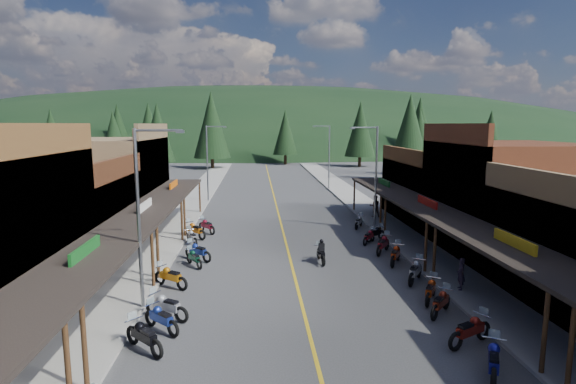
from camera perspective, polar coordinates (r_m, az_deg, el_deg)
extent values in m
plane|color=#38383A|center=(26.72, 0.44, -9.16)|extent=(220.00, 220.00, 0.00)
cube|color=gold|center=(46.13, -1.54, -1.55)|extent=(0.15, 90.00, 0.01)
cube|color=gray|center=(46.56, -12.30, -1.57)|extent=(3.40, 94.00, 0.15)
cube|color=gray|center=(47.31, 9.05, -1.32)|extent=(3.40, 94.00, 0.15)
cylinder|color=#472D19|center=(14.48, -26.14, -19.73)|extent=(0.16, 0.16, 3.00)
cube|color=brown|center=(19.68, -28.47, -4.35)|extent=(0.30, 10.20, 8.20)
cube|color=black|center=(19.39, -24.30, -7.60)|extent=(3.20, 10.20, 0.18)
cylinder|color=#472D19|center=(15.47, -24.42, -17.72)|extent=(0.16, 0.16, 3.00)
cylinder|color=#472D19|center=(23.53, -16.82, -8.21)|extent=(0.16, 0.16, 3.00)
cube|color=#14591E|center=(19.34, -24.33, -7.03)|extent=(0.12, 3.00, 0.70)
cube|color=#3F2111|center=(30.13, -27.49, -3.20)|extent=(8.00, 9.00, 5.00)
cube|color=#3F2111|center=(28.70, -20.50, -2.09)|extent=(0.30, 9.00, 6.20)
cube|color=black|center=(28.35, -17.67, -2.28)|extent=(3.20, 9.00, 0.18)
cylinder|color=#472D19|center=(24.65, -16.21, -7.41)|extent=(0.16, 0.16, 3.00)
cylinder|color=#472D19|center=(32.09, -13.33, -3.59)|extent=(0.16, 0.16, 3.00)
cube|color=silver|center=(28.31, -17.69, -1.88)|extent=(0.12, 3.00, 0.70)
cube|color=brown|center=(38.85, -22.04, 1.10)|extent=(8.00, 10.20, 7.00)
cube|color=brown|center=(37.77, -16.52, 2.10)|extent=(0.30, 10.20, 8.20)
cube|color=black|center=(37.62, -14.30, 0.47)|extent=(3.20, 10.20, 0.18)
cylinder|color=#472D19|center=(33.25, -13.00, -3.16)|extent=(0.16, 0.16, 3.00)
cylinder|color=#472D19|center=(42.02, -11.14, -0.66)|extent=(0.16, 0.16, 3.00)
cube|color=#CC590C|center=(37.59, -14.31, 0.78)|extent=(0.12, 3.00, 0.70)
cylinder|color=#472D19|center=(16.37, 32.24, -16.80)|extent=(0.16, 0.16, 3.00)
cube|color=brown|center=(21.88, 30.03, -5.94)|extent=(0.30, 10.20, 6.20)
cube|color=black|center=(21.13, 26.73, -6.46)|extent=(3.20, 10.20, 0.18)
cylinder|color=#472D19|center=(17.25, 29.81, -15.30)|extent=(0.16, 0.16, 3.00)
cylinder|color=#472D19|center=(24.74, 18.12, -7.44)|extent=(0.16, 0.16, 3.00)
cube|color=gold|center=(21.09, 26.77, -5.94)|extent=(0.12, 3.00, 0.70)
cube|color=#562B19|center=(31.80, 26.21, -0.70)|extent=(8.00, 9.00, 7.00)
cube|color=#562B19|center=(29.95, 19.92, 0.31)|extent=(0.30, 9.00, 8.20)
cube|color=black|center=(29.56, 17.24, -1.82)|extent=(3.20, 9.00, 0.18)
cylinder|color=#472D19|center=(25.81, 17.11, -6.73)|extent=(0.16, 0.16, 3.00)
cylinder|color=#472D19|center=(32.99, 12.24, -3.22)|extent=(0.16, 0.16, 3.00)
cube|color=#B2140F|center=(29.53, 17.25, -1.44)|extent=(0.12, 3.00, 0.70)
cube|color=#4C2D16|center=(40.41, 19.29, 0.09)|extent=(8.00, 10.20, 5.00)
cube|color=#4C2D16|center=(38.96, 14.13, 0.90)|extent=(0.30, 10.20, 6.20)
cube|color=black|center=(38.55, 12.08, 0.74)|extent=(3.20, 10.20, 0.18)
cylinder|color=#472D19|center=(34.12, 11.67, -2.81)|extent=(0.16, 0.16, 3.00)
cylinder|color=#472D19|center=(42.71, 8.41, -0.44)|extent=(0.16, 0.16, 3.00)
cube|color=#14591E|center=(38.52, 12.09, 1.04)|extent=(0.12, 3.00, 0.70)
cylinder|color=gray|center=(20.44, -18.43, -3.58)|extent=(0.16, 0.16, 8.00)
cylinder|color=gray|center=(19.79, -16.14, 7.52)|extent=(2.00, 0.10, 0.10)
cube|color=gray|center=(19.62, -13.54, 7.47)|extent=(0.35, 0.18, 0.12)
cylinder|color=gray|center=(47.81, -10.21, 3.50)|extent=(0.16, 0.16, 8.00)
cylinder|color=gray|center=(47.54, -9.13, 8.21)|extent=(2.00, 0.10, 0.10)
cube|color=gray|center=(47.47, -8.03, 8.17)|extent=(0.35, 0.18, 0.12)
cylinder|color=gray|center=(34.84, 11.11, 1.61)|extent=(0.16, 0.16, 8.00)
cylinder|color=gray|center=(34.34, 9.67, 8.07)|extent=(2.00, 0.10, 0.10)
cube|color=gray|center=(34.14, 8.19, 8.02)|extent=(0.35, 0.18, 0.12)
cylinder|color=gray|center=(56.26, 5.24, 4.36)|extent=(0.16, 0.16, 8.00)
cylinder|color=gray|center=(55.95, 4.28, 8.34)|extent=(2.00, 0.10, 0.10)
cube|color=gray|center=(55.83, 3.35, 8.30)|extent=(0.35, 0.18, 0.12)
ellipsoid|color=black|center=(160.58, -3.41, 5.71)|extent=(310.00, 140.00, 60.00)
cylinder|color=black|center=(95.52, -27.58, 3.36)|extent=(0.60, 0.60, 2.00)
cone|color=black|center=(95.27, -27.81, 6.65)|extent=(5.04, 5.04, 9.00)
cylinder|color=black|center=(98.12, -17.09, 4.07)|extent=(0.60, 0.60, 2.00)
cone|color=black|center=(97.86, -17.26, 7.72)|extent=(5.88, 5.88, 10.50)
cylinder|color=black|center=(84.05, -9.57, 3.63)|extent=(0.60, 0.60, 2.00)
cone|color=black|center=(83.74, -9.69, 8.40)|extent=(6.72, 6.72, 12.00)
cylinder|color=black|center=(91.84, -0.35, 4.16)|extent=(0.60, 0.60, 2.00)
cone|color=black|center=(91.57, -0.35, 7.60)|extent=(5.04, 5.04, 9.00)
cylinder|color=black|center=(87.97, 9.07, 3.86)|extent=(0.60, 0.60, 2.00)
cone|color=black|center=(87.68, 9.17, 7.93)|extent=(5.88, 5.88, 10.50)
cylinder|color=black|center=(104.06, 16.19, 4.35)|extent=(0.60, 0.60, 2.00)
cone|color=black|center=(103.81, 16.36, 8.20)|extent=(6.72, 6.72, 12.00)
cylinder|color=black|center=(101.70, 24.13, 3.85)|extent=(0.60, 0.60, 2.00)
cone|color=black|center=(101.46, 24.32, 6.94)|extent=(5.04, 5.04, 9.00)
cylinder|color=black|center=(105.94, -20.60, 4.21)|extent=(0.60, 0.60, 2.00)
cone|color=black|center=(105.70, -20.78, 7.59)|extent=(5.88, 5.88, 10.50)
cylinder|color=black|center=(68.72, -21.01, 2.08)|extent=(0.60, 0.60, 2.00)
cone|color=black|center=(68.38, -21.23, 6.24)|extent=(4.48, 4.48, 8.00)
cylinder|color=black|center=(75.36, 16.13, 2.84)|extent=(0.60, 0.60, 2.00)
cone|color=black|center=(75.04, 16.30, 6.95)|extent=(4.93, 4.93, 8.80)
cylinder|color=black|center=(77.37, -16.04, 2.99)|extent=(0.60, 0.60, 2.00)
cone|color=black|center=(77.05, -16.22, 7.28)|extent=(5.38, 5.38, 9.60)
cylinder|color=black|center=(67.46, 14.97, 2.25)|extent=(0.60, 0.60, 2.00)
cone|color=black|center=(67.09, 15.18, 7.52)|extent=(5.82, 5.82, 10.40)
imported|color=#2C2233|center=(23.76, 21.10, -9.65)|extent=(0.48, 0.64, 1.60)
imported|color=#4F3631|center=(39.72, 10.96, -1.76)|extent=(0.95, 0.58, 1.91)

